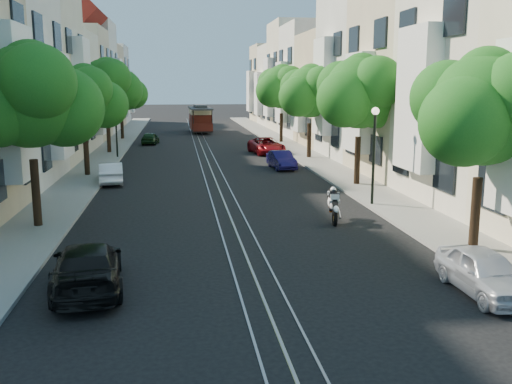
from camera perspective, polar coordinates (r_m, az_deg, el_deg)
name	(u,v)px	position (r m, az deg, el deg)	size (l,w,h in m)	color
ground	(202,148)	(47.68, -5.39, 4.42)	(200.00, 200.00, 0.00)	black
sidewalk_east	(288,146)	(48.53, 3.22, 4.64)	(2.50, 80.00, 0.12)	gray
sidewalk_west	(113,148)	(47.92, -14.11, 4.25)	(2.50, 80.00, 0.12)	gray
rail_left	(196,148)	(47.66, -6.05, 4.42)	(0.06, 80.00, 0.02)	gray
rail_slot	(202,148)	(47.68, -5.39, 4.43)	(0.06, 80.00, 0.02)	gray
rail_right	(209,148)	(47.71, -4.73, 4.45)	(0.06, 80.00, 0.02)	gray
lane_line	(202,148)	(47.68, -5.39, 4.43)	(0.08, 80.00, 0.01)	tan
townhouses_east	(343,84)	(49.26, 8.68, 10.59)	(7.75, 72.00, 12.00)	beige
townhouses_west	(50,86)	(48.28, -19.93, 9.95)	(7.75, 72.00, 11.76)	silver
tree_e_a	(485,113)	(18.79, 21.93, 7.37)	(4.72, 3.87, 6.27)	black
tree_e_b	(361,94)	(29.81, 10.44, 9.60)	(4.93, 4.08, 6.68)	black
tree_e_c	(311,93)	(40.41, 5.51, 9.81)	(4.84, 3.99, 6.52)	black
tree_e_d	(282,88)	(51.17, 2.64, 10.35)	(5.01, 4.16, 6.85)	black
tree_w_a	(31,99)	(21.94, -21.61, 8.66)	(4.93, 4.08, 6.68)	black
tree_w_b	(84,99)	(33.73, -16.79, 8.88)	(4.72, 3.87, 6.27)	black
tree_w_c	(107,86)	(44.62, -14.67, 10.21)	(5.13, 4.28, 7.09)	black
tree_w_d	(121,91)	(55.56, -13.33, 9.84)	(4.84, 3.99, 6.52)	black
lamp_east	(374,141)	(24.90, 11.75, 5.00)	(0.32, 0.32, 4.16)	black
lamp_west	(116,118)	(41.64, -13.85, 7.17)	(0.32, 0.32, 4.16)	black
sportbike_rider	(333,203)	(22.11, 7.75, -1.06)	(0.64, 1.94, 1.35)	black
cable_car	(200,118)	(62.74, -5.59, 7.42)	(2.46, 7.15, 2.72)	black
parked_car_e_near	(485,272)	(15.66, 21.89, -7.44)	(1.37, 3.39, 1.16)	#B5B8C2
parked_car_e_mid	(282,160)	(35.75, 2.57, 3.23)	(1.18, 3.39, 1.12)	#120D45
parked_car_e_far	(266,146)	(43.31, 1.05, 4.65)	(2.05, 4.44, 1.24)	maroon
parked_car_w_near	(88,267)	(15.44, -16.48, -7.19)	(1.73, 4.27, 1.24)	black
parked_car_w_mid	(111,173)	(31.46, -14.30, 1.87)	(1.20, 3.43, 1.13)	white
parked_car_w_far	(150,138)	(51.12, -10.53, 5.32)	(1.25, 3.12, 1.06)	black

